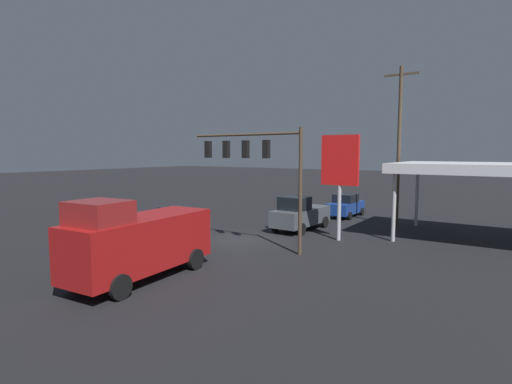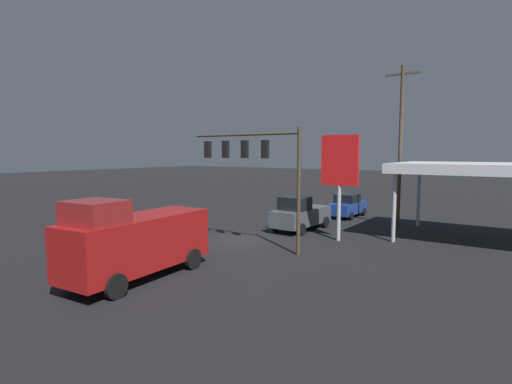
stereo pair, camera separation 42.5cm
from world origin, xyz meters
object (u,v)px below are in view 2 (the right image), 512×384
at_px(traffic_signal_assembly, 254,158).
at_px(pickup_parked, 300,214).
at_px(price_sign, 340,165).
at_px(hatchback_crossing, 174,222).
at_px(delivery_truck, 135,240).
at_px(utility_pole, 400,143).
at_px(sedan_waiting, 347,206).

relative_size(traffic_signal_assembly, pickup_parked, 1.37).
distance_m(traffic_signal_assembly, price_sign, 5.53).
bearing_deg(pickup_parked, hatchback_crossing, -37.26).
height_order(price_sign, hatchback_crossing, price_sign).
xyz_separation_m(traffic_signal_assembly, delivery_truck, (0.84, 7.56, -3.36)).
bearing_deg(utility_pole, hatchback_crossing, 47.68).
xyz_separation_m(price_sign, hatchback_crossing, (9.01, 5.06, -3.69)).
xyz_separation_m(traffic_signal_assembly, hatchback_crossing, (5.77, 0.60, -4.11)).
bearing_deg(hatchback_crossing, utility_pole, -128.61).
relative_size(pickup_parked, delivery_truck, 0.76).
distance_m(delivery_truck, sedan_waiting, 20.99).
bearing_deg(pickup_parked, utility_pole, 136.41).
relative_size(hatchback_crossing, sedan_waiting, 0.88).
bearing_deg(pickup_parked, traffic_signal_assembly, 4.90).
relative_size(hatchback_crossing, pickup_parked, 0.74).
height_order(utility_pole, delivery_truck, utility_pole).
bearing_deg(traffic_signal_assembly, pickup_parked, -87.26).
bearing_deg(traffic_signal_assembly, utility_pole, -113.95).
bearing_deg(delivery_truck, utility_pole, 158.46).
bearing_deg(hatchback_crossing, price_sign, -146.99).
distance_m(traffic_signal_assembly, delivery_truck, 8.31).
bearing_deg(pickup_parked, delivery_truck, -0.15).
distance_m(traffic_signal_assembly, sedan_waiting, 14.01).
bearing_deg(traffic_signal_assembly, price_sign, -126.07).
xyz_separation_m(pickup_parked, sedan_waiting, (-0.49, -7.33, -0.16)).
bearing_deg(utility_pole, sedan_waiting, -24.84).
xyz_separation_m(utility_pole, sedan_waiting, (4.77, -2.21, -5.09)).
relative_size(price_sign, pickup_parked, 1.22).
xyz_separation_m(price_sign, delivery_truck, (4.08, 12.01, -2.94)).
distance_m(price_sign, sedan_waiting, 10.14).
bearing_deg(sedan_waiting, delivery_truck, -2.49).
xyz_separation_m(hatchback_crossing, pickup_parked, (-5.48, -6.66, 0.16)).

